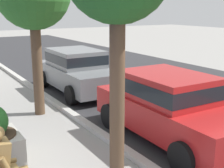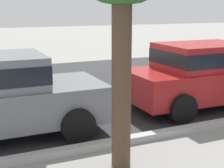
{
  "view_description": "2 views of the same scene",
  "coord_description": "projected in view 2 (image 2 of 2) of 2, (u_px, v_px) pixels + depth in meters",
  "views": [
    {
      "loc": [
        4.41,
        -0.55,
        3.03
      ],
      "look_at": [
        -3.28,
        4.21,
        0.8
      ],
      "focal_mm": 49.6,
      "sensor_mm": 36.0,
      "label": 1
    },
    {
      "loc": [
        -6.18,
        -2.1,
        2.4
      ],
      "look_at": [
        -3.28,
        4.21,
        0.8
      ],
      "focal_mm": 53.39,
      "sensor_mm": 36.0,
      "label": 2
    }
  ],
  "objects": [
    {
      "name": "street_surface",
      "position": [
        158.0,
        78.0,
        11.55
      ],
      "size": [
        60.0,
        9.0,
        0.01
      ],
      "primitive_type": "cube",
      "color": "#2D2D30",
      "rests_on": "ground"
    },
    {
      "name": "parked_car_red",
      "position": [
        206.0,
        73.0,
        8.15
      ],
      "size": [
        4.13,
        1.97,
        1.56
      ],
      "color": "#B21E1E",
      "rests_on": "ground"
    }
  ]
}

